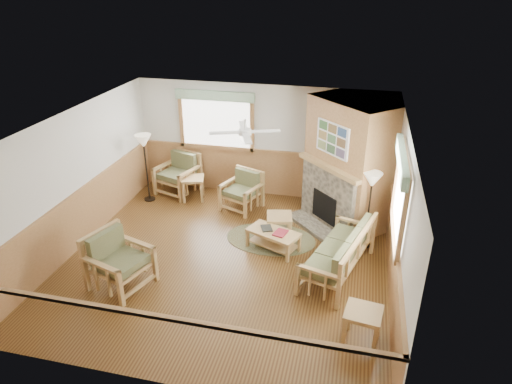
% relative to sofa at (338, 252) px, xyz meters
% --- Properties ---
extents(floor, '(6.00, 6.00, 0.01)m').
position_rel_sofa_xyz_m(floor, '(-2.06, -0.06, -0.45)').
color(floor, '#553617').
rests_on(floor, ground).
extents(ceiling, '(6.00, 6.00, 0.01)m').
position_rel_sofa_xyz_m(ceiling, '(-2.06, -0.06, 2.25)').
color(ceiling, white).
rests_on(ceiling, floor).
extents(wall_back, '(6.00, 0.02, 2.70)m').
position_rel_sofa_xyz_m(wall_back, '(-2.06, 2.94, 0.90)').
color(wall_back, silver).
rests_on(wall_back, floor).
extents(wall_front, '(6.00, 0.02, 2.70)m').
position_rel_sofa_xyz_m(wall_front, '(-2.06, -3.06, 0.90)').
color(wall_front, silver).
rests_on(wall_front, floor).
extents(wall_left, '(0.02, 6.00, 2.70)m').
position_rel_sofa_xyz_m(wall_left, '(-5.06, -0.06, 0.90)').
color(wall_left, silver).
rests_on(wall_left, floor).
extents(wall_right, '(0.02, 6.00, 2.70)m').
position_rel_sofa_xyz_m(wall_right, '(0.94, -0.06, 0.90)').
color(wall_right, silver).
rests_on(wall_right, floor).
extents(wainscot, '(6.00, 6.00, 1.10)m').
position_rel_sofa_xyz_m(wainscot, '(-2.06, -0.06, 0.10)').
color(wainscot, '#9D6D40').
rests_on(wainscot, floor).
extents(fireplace, '(3.11, 3.11, 2.70)m').
position_rel_sofa_xyz_m(fireplace, '(-0.01, 1.99, 0.90)').
color(fireplace, '#9D6D40').
rests_on(fireplace, floor).
extents(window_back, '(1.90, 0.16, 1.50)m').
position_rel_sofa_xyz_m(window_back, '(-3.16, 2.90, 2.08)').
color(window_back, white).
rests_on(window_back, wall_back).
extents(window_right, '(0.16, 1.90, 1.50)m').
position_rel_sofa_xyz_m(window_right, '(0.90, -0.26, 2.08)').
color(window_right, white).
rests_on(window_right, wall_right).
extents(ceiling_fan, '(1.59, 1.59, 0.36)m').
position_rel_sofa_xyz_m(ceiling_fan, '(-1.76, 0.24, 2.21)').
color(ceiling_fan, white).
rests_on(ceiling_fan, ceiling).
extents(sofa, '(2.09, 1.31, 0.89)m').
position_rel_sofa_xyz_m(sofa, '(0.00, 0.00, 0.00)').
color(sofa, tan).
rests_on(sofa, floor).
extents(armchair_back_left, '(1.10, 1.10, 0.98)m').
position_rel_sofa_xyz_m(armchair_back_left, '(-4.09, 2.49, 0.04)').
color(armchair_back_left, tan).
rests_on(armchair_back_left, floor).
extents(armchair_back_right, '(1.00, 1.00, 0.87)m').
position_rel_sofa_xyz_m(armchair_back_right, '(-2.34, 2.05, -0.01)').
color(armchair_back_right, tan).
rests_on(armchair_back_right, floor).
extents(armchair_left, '(1.13, 1.13, 1.00)m').
position_rel_sofa_xyz_m(armchair_left, '(-3.62, -1.24, 0.05)').
color(armchair_left, tan).
rests_on(armchair_left, floor).
extents(coffee_table, '(1.13, 0.85, 0.41)m').
position_rel_sofa_xyz_m(coffee_table, '(-1.28, 0.50, -0.24)').
color(coffee_table, tan).
rests_on(coffee_table, floor).
extents(end_table_chairs, '(0.62, 0.60, 0.57)m').
position_rel_sofa_xyz_m(end_table_chairs, '(-3.58, 2.23, -0.16)').
color(end_table_chairs, tan).
rests_on(end_table_chairs, floor).
extents(end_table_sofa, '(0.59, 0.57, 0.58)m').
position_rel_sofa_xyz_m(end_table_sofa, '(0.47, -1.68, -0.16)').
color(end_table_sofa, tan).
rests_on(end_table_sofa, floor).
extents(footstool, '(0.61, 0.61, 0.45)m').
position_rel_sofa_xyz_m(footstool, '(-1.27, 1.09, -0.22)').
color(footstool, tan).
rests_on(footstool, floor).
extents(braided_rug, '(1.86, 1.86, 0.01)m').
position_rel_sofa_xyz_m(braided_rug, '(-1.40, 0.86, -0.44)').
color(braided_rug, brown).
rests_on(braided_rug, floor).
extents(floor_lamp_left, '(0.48, 0.48, 1.65)m').
position_rel_sofa_xyz_m(floor_lamp_left, '(-4.61, 1.96, 0.38)').
color(floor_lamp_left, black).
rests_on(floor_lamp_left, floor).
extents(floor_lamp_right, '(0.42, 0.42, 1.59)m').
position_rel_sofa_xyz_m(floor_lamp_right, '(0.49, 1.07, 0.35)').
color(floor_lamp_right, black).
rests_on(floor_lamp_right, floor).
extents(book_red, '(0.29, 0.35, 0.03)m').
position_rel_sofa_xyz_m(book_red, '(-1.13, 0.45, -0.01)').
color(book_red, maroon).
rests_on(book_red, coffee_table).
extents(book_dark, '(0.29, 0.33, 0.03)m').
position_rel_sofa_xyz_m(book_dark, '(-1.43, 0.57, -0.02)').
color(book_dark, black).
rests_on(book_dark, coffee_table).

